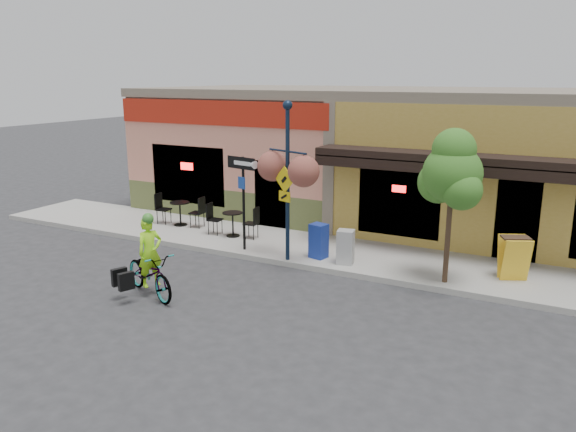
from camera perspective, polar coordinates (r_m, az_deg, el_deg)
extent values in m
plane|color=#2D2D30|center=(14.17, 2.26, -6.34)|extent=(90.00, 90.00, 0.00)
cube|color=#9E9B93|center=(15.88, 5.34, -3.83)|extent=(24.00, 3.00, 0.15)
cube|color=#A8A59E|center=(14.61, 3.18, -5.39)|extent=(24.00, 0.12, 0.15)
imported|color=maroon|center=(13.33, -13.87, -5.68)|extent=(2.14, 1.43, 1.06)
imported|color=#A3FF1A|center=(13.21, -13.78, -4.61)|extent=(0.58, 0.69, 1.60)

